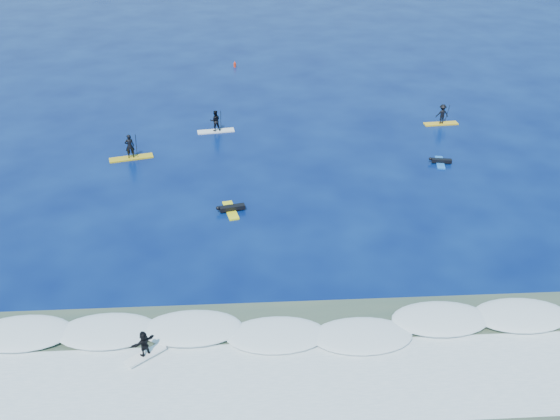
{
  "coord_description": "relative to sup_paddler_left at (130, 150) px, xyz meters",
  "views": [
    {
      "loc": [
        -0.11,
        -32.47,
        20.07
      ],
      "look_at": [
        1.78,
        0.74,
        0.6
      ],
      "focal_mm": 40.0,
      "sensor_mm": 36.0,
      "label": 1
    }
  ],
  "objects": [
    {
      "name": "ground",
      "position": [
        8.77,
        -9.96,
        -0.7
      ],
      "size": [
        160.0,
        160.0,
        0.0
      ],
      "primitive_type": "plane",
      "color": "#030D41",
      "rests_on": "ground"
    },
    {
      "name": "shallow_water",
      "position": [
        8.77,
        -23.96,
        -0.69
      ],
      "size": [
        90.0,
        13.0,
        0.01
      ],
      "primitive_type": "cube",
      "color": "#374B3E",
      "rests_on": "ground"
    },
    {
      "name": "breaking_wave",
      "position": [
        8.77,
        -19.96,
        -0.7
      ],
      "size": [
        40.0,
        6.0,
        0.3
      ],
      "primitive_type": "cube",
      "color": "white",
      "rests_on": "ground"
    },
    {
      "name": "whitewater",
      "position": [
        8.77,
        -22.96,
        -0.7
      ],
      "size": [
        34.0,
        5.0,
        0.02
      ],
      "primitive_type": "cube",
      "color": "silver",
      "rests_on": "ground"
    },
    {
      "name": "sup_paddler_left",
      "position": [
        0.0,
        0.0,
        0.0
      ],
      "size": [
        3.28,
        1.55,
        2.24
      ],
      "rotation": [
        0.0,
        0.0,
        0.25
      ],
      "color": "gold",
      "rests_on": "ground"
    },
    {
      "name": "sup_paddler_center",
      "position": [
        6.12,
        4.7,
        0.08
      ],
      "size": [
        3.05,
        1.15,
        2.09
      ],
      "rotation": [
        0.0,
        0.0,
        0.14
      ],
      "color": "white",
      "rests_on": "ground"
    },
    {
      "name": "sup_paddler_right",
      "position": [
        24.82,
        5.21,
        0.08
      ],
      "size": [
        2.89,
        0.94,
        2.0
      ],
      "rotation": [
        0.0,
        0.0,
        0.08
      ],
      "color": "yellow",
      "rests_on": "ground"
    },
    {
      "name": "prone_paddler_near",
      "position": [
        7.47,
        -8.15,
        -0.53
      ],
      "size": [
        1.88,
        2.44,
        0.49
      ],
      "rotation": [
        0.0,
        0.0,
        1.8
      ],
      "color": "yellow",
      "rests_on": "ground"
    },
    {
      "name": "prone_paddler_far",
      "position": [
        22.69,
        -2.09,
        -0.55
      ],
      "size": [
        1.67,
        2.16,
        0.44
      ],
      "rotation": [
        0.0,
        0.0,
        1.4
      ],
      "color": "blue",
      "rests_on": "ground"
    },
    {
      "name": "wave_surfer",
      "position": [
        3.79,
        -21.13,
        0.09
      ],
      "size": [
        1.8,
        1.6,
        1.37
      ],
      "rotation": [
        0.0,
        0.0,
        0.68
      ],
      "color": "white",
      "rests_on": "breaking_wave"
    },
    {
      "name": "marker_buoy",
      "position": [
        7.57,
        21.74,
        -0.41
      ],
      "size": [
        0.28,
        0.28,
        0.66
      ],
      "rotation": [
        0.0,
        0.0,
        -0.34
      ],
      "color": "red",
      "rests_on": "ground"
    }
  ]
}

